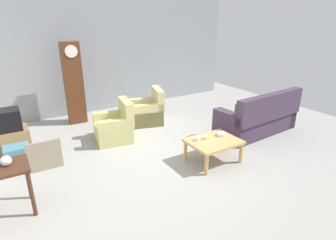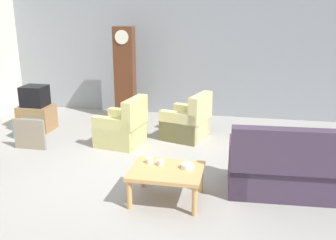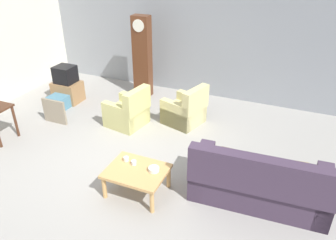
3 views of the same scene
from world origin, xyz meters
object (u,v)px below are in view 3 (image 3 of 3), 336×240
Objects in this scene: armchair_olive_near at (128,113)px; storage_box_blue at (60,102)px; couch_floral at (259,184)px; grandfather_clock at (142,57)px; bowl_white_stacked at (154,169)px; cup_white_porcelain at (126,159)px; armchair_olive_far at (185,111)px; tv_stand_cabinet at (68,92)px; tv_crt at (65,74)px; framed_picture_leaning at (54,111)px; coffee_table_wood at (137,173)px; cup_blue_rimmed at (134,163)px.

armchair_olive_near is 1.95× the size of storage_box_blue.
grandfather_clock reaches higher than couch_floral.
bowl_white_stacked is at bearing -164.29° from couch_floral.
armchair_olive_near is 10.74× the size of cup_white_porcelain.
armchair_olive_far is 1.43× the size of tv_stand_cabinet.
armchair_olive_far is at bearing 1.36° from tv_crt.
armchair_olive_near is at bearing 155.70° from couch_floral.
cup_white_porcelain is (-0.18, -2.35, 0.18)m from armchair_olive_far.
framed_picture_leaning is at bearing 157.52° from bowl_white_stacked.
storage_box_blue is (-3.24, 2.04, -0.22)m from coffee_table_wood.
tv_stand_cabinet is 4.27m from bowl_white_stacked.
grandfather_clock is (-0.44, 1.62, 0.75)m from armchair_olive_near.
grandfather_clock is 3.49× the size of framed_picture_leaning.
grandfather_clock is 2.11m from tv_stand_cabinet.
armchair_olive_near is 2.15m from tv_crt.
tv_crt is at bearing 113.51° from framed_picture_leaning.
tv_stand_cabinet is (-5.14, 1.90, -0.09)m from couch_floral.
bowl_white_stacked is (0.36, -2.42, 0.18)m from armchair_olive_far.
armchair_olive_near reaches higher than cup_white_porcelain.
cup_white_porcelain is (-2.13, -0.38, 0.13)m from couch_floral.
armchair_olive_near is 5.25× the size of bowl_white_stacked.
armchair_olive_near is 0.96× the size of coffee_table_wood.
storage_box_blue is (-0.41, 0.67, -0.12)m from framed_picture_leaning.
bowl_white_stacked is (3.56, -2.35, -0.25)m from tv_crt.
bowl_white_stacked is at bearing 18.01° from coffee_table_wood.
grandfather_clock is 2.35m from storage_box_blue.
bowl_white_stacked is (1.51, -1.84, 0.18)m from armchair_olive_near.
bowl_white_stacked is at bearing -29.05° from storage_box_blue.
coffee_table_wood is (0.10, -2.51, 0.08)m from armchair_olive_far.
couch_floral is at bearing -40.50° from grandfather_clock.
armchair_olive_far is (1.15, 0.58, 0.00)m from armchair_olive_near.
framed_picture_leaning is at bearing -160.40° from armchair_olive_near.
couch_floral is at bearing 10.09° from cup_white_porcelain.
couch_floral is 2.01m from cup_blue_rimmed.
tv_stand_cabinet is at bearing 97.09° from storage_box_blue.
tv_crt is 1.02× the size of storage_box_blue.
tv_crt reaches higher than coffee_table_wood.
tv_crt is 2.74× the size of bowl_white_stacked.
cup_white_porcelain reaches higher than cup_blue_rimmed.
bowl_white_stacked is (0.27, 0.09, 0.10)m from coffee_table_wood.
couch_floral is 1.93m from coffee_table_wood.
coffee_table_wood is (1.24, -1.93, 0.08)m from armchair_olive_near.
cup_white_porcelain is 0.49× the size of bowl_white_stacked.
armchair_olive_far reaches higher than storage_box_blue.
armchair_olive_near is 2.15m from cup_blue_rimmed.
couch_floral is 25.19× the size of cup_blue_rimmed.
grandfather_clock is 24.56× the size of cup_blue_rimmed.
coffee_table_wood is at bearing -29.60° from cup_white_porcelain.
cup_white_porcelain is (0.97, -1.78, 0.18)m from armchair_olive_near.
coffee_table_wood is at bearing -64.71° from grandfather_clock.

